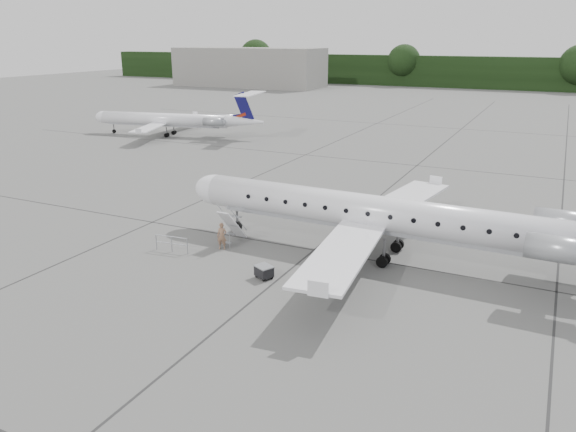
% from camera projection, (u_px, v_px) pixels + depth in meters
% --- Properties ---
extents(ground, '(320.00, 320.00, 0.00)m').
position_uv_depth(ground, '(376.00, 304.00, 28.10)').
color(ground, '#5D5D5B').
rests_on(ground, ground).
extents(treeline, '(260.00, 4.00, 8.00)m').
position_uv_depth(treeline, '(536.00, 74.00, 138.26)').
color(treeline, black).
rests_on(treeline, ground).
extents(terminal_building, '(40.00, 14.00, 10.00)m').
position_uv_depth(terminal_building, '(249.00, 67.00, 149.94)').
color(terminal_building, gray).
rests_on(terminal_building, ground).
extents(main_regional_jet, '(29.87, 21.88, 7.52)m').
position_uv_depth(main_regional_jet, '(377.00, 196.00, 33.22)').
color(main_regional_jet, white).
rests_on(main_regional_jet, ground).
extents(airstair, '(0.91, 2.17, 2.36)m').
position_uv_depth(airstair, '(232.00, 226.00, 36.04)').
color(airstair, white).
rests_on(airstair, ground).
extents(passenger, '(0.71, 0.57, 1.71)m').
position_uv_depth(passenger, '(222.00, 236.00, 35.10)').
color(passenger, '#856048').
rests_on(passenger, ground).
extents(safety_railing, '(2.20, 0.32, 1.00)m').
position_uv_depth(safety_railing, '(172.00, 244.00, 34.74)').
color(safety_railing, '#919499').
rests_on(safety_railing, ground).
extents(baggage_cart, '(1.15, 1.07, 0.79)m').
position_uv_depth(baggage_cart, '(264.00, 271.00, 30.96)').
color(baggage_cart, black).
rests_on(baggage_cart, ground).
extents(bg_regional_left, '(25.73, 20.66, 6.03)m').
position_uv_depth(bg_regional_left, '(163.00, 113.00, 75.06)').
color(bg_regional_left, white).
rests_on(bg_regional_left, ground).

